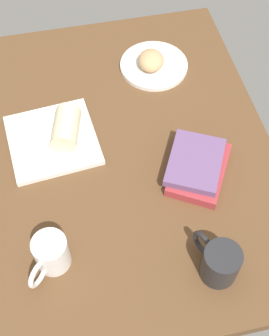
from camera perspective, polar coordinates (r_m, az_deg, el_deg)
name	(u,v)px	position (r cm, az deg, el deg)	size (l,w,h in cm)	color
dining_table	(112,155)	(132.67, -2.72, 1.64)	(110.00, 90.00, 4.00)	brown
round_plate	(154,66)	(152.47, 2.39, 12.44)	(21.61, 21.61, 1.40)	white
scone_pastry	(151,60)	(149.16, 2.04, 13.04)	(9.24, 7.99, 5.36)	tan
square_plate	(53,140)	(134.15, -10.00, 3.39)	(24.23, 24.23, 1.60)	white
sauce_cup	(32,139)	(132.97, -12.45, 3.54)	(5.80, 5.80, 2.32)	silver
breakfast_wrap	(66,128)	(130.56, -8.39, 4.87)	(7.18, 7.18, 12.60)	beige
book_stack	(197,166)	(125.97, 7.73, 0.19)	(24.35, 22.26, 5.05)	#A53338
coffee_mug	(50,254)	(111.56, -10.27, -10.34)	(11.79, 10.36, 9.81)	white
second_mug	(219,262)	(110.69, 10.35, -11.30)	(13.52, 8.83, 9.96)	#262628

